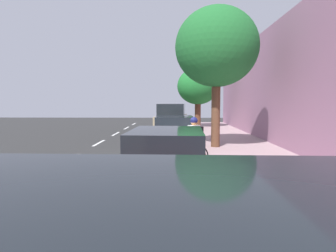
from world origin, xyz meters
TOP-DOWN VIEW (x-y plane):
  - ground at (0.00, 0.00)m, footprint 55.86×55.86m
  - sidewalk at (3.42, 0.00)m, footprint 3.60×34.91m
  - curb_edge at (1.54, 0.00)m, footprint 0.16×34.91m
  - lane_stripe_centre at (-3.29, 0.44)m, footprint 0.14×35.80m
  - lane_stripe_bike_edge at (0.07, 0.00)m, footprint 0.12×34.91m
  - building_facade at (5.47, 0.00)m, footprint 0.50×34.91m
  - parked_sedan_red_second at (0.46, -3.74)m, footprint 1.98×4.47m
  - parked_sedan_silver_mid at (0.61, 2.17)m, footprint 1.90×4.43m
  - parked_suv_tan_far at (0.43, 9.09)m, footprint 2.20×4.81m
  - bicycle_at_curb at (1.08, -0.00)m, footprint 1.40×1.05m
  - cyclist_with_backpack at (1.29, -0.47)m, footprint 0.54×0.55m
  - street_tree_mid_block at (2.41, 2.57)m, footprint 3.54×3.54m
  - street_tree_far_end at (2.41, 12.39)m, footprint 3.20×3.20m

SIDE VIEW (x-z plane):
  - ground at x=0.00m, z-range 0.00..0.00m
  - lane_stripe_centre at x=-3.29m, z-range 0.00..0.01m
  - lane_stripe_bike_edge at x=0.07m, z-range 0.00..0.01m
  - sidewalk at x=3.42m, z-range 0.00..0.16m
  - curb_edge at x=1.54m, z-range 0.00..0.16m
  - bicycle_at_curb at x=1.08m, z-range 0.00..0.72m
  - parked_sedan_red_second at x=0.46m, z-range -0.01..1.51m
  - parked_sedan_silver_mid at x=0.61m, z-range -0.01..1.51m
  - cyclist_with_backpack at x=1.29m, z-range 0.17..1.80m
  - parked_suv_tan_far at x=0.43m, z-range 0.03..2.02m
  - building_facade at x=5.47m, z-range 0.00..5.78m
  - street_tree_far_end at x=2.41m, z-range 1.00..5.59m
  - street_tree_mid_block at x=2.41m, z-range 1.43..7.42m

